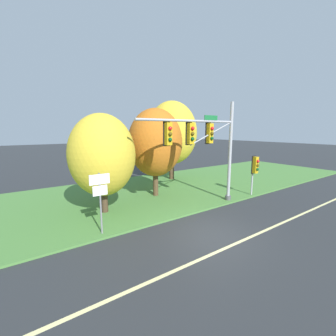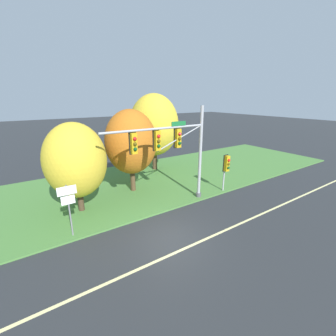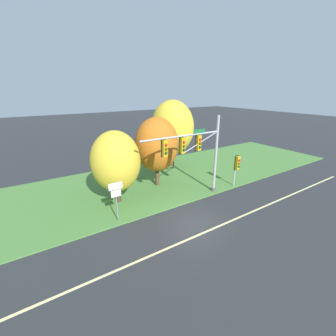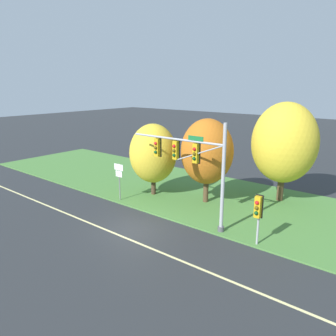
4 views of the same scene
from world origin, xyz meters
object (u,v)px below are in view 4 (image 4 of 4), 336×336
(pedestrian_signal_near_kerb, at_px, (258,210))
(tree_behind_signpost, at_px, (284,143))
(route_sign_post, at_px, (119,175))
(traffic_signal_mast, at_px, (192,160))
(tree_left_of_mast, at_px, (207,152))
(tree_nearest_road, at_px, (153,153))

(pedestrian_signal_near_kerb, distance_m, tree_behind_signpost, 8.66)
(route_sign_post, distance_m, tree_behind_signpost, 12.78)
(traffic_signal_mast, distance_m, tree_left_of_mast, 4.10)
(traffic_signal_mast, xyz_separation_m, tree_left_of_mast, (-1.33, 3.87, -0.23))
(tree_behind_signpost, bearing_deg, pedestrian_signal_near_kerb, -78.11)
(traffic_signal_mast, distance_m, tree_behind_signpost, 8.35)
(traffic_signal_mast, height_order, tree_nearest_road, traffic_signal_mast)
(tree_left_of_mast, bearing_deg, pedestrian_signal_near_kerb, -34.93)
(route_sign_post, distance_m, tree_left_of_mast, 6.98)
(tree_nearest_road, relative_size, tree_behind_signpost, 0.77)
(traffic_signal_mast, height_order, pedestrian_signal_near_kerb, traffic_signal_mast)
(tree_nearest_road, bearing_deg, tree_behind_signpost, 30.47)
(tree_left_of_mast, bearing_deg, tree_nearest_road, -164.77)
(pedestrian_signal_near_kerb, height_order, tree_behind_signpost, tree_behind_signpost)
(pedestrian_signal_near_kerb, distance_m, tree_left_of_mast, 7.59)
(tree_nearest_road, bearing_deg, traffic_signal_mast, -25.41)
(pedestrian_signal_near_kerb, distance_m, route_sign_post, 11.49)
(tree_behind_signpost, bearing_deg, tree_nearest_road, -149.53)
(route_sign_post, bearing_deg, traffic_signal_mast, 0.33)
(traffic_signal_mast, xyz_separation_m, tree_nearest_road, (-5.67, 2.69, -0.74))
(tree_behind_signpost, bearing_deg, traffic_signal_mast, -111.05)
(route_sign_post, height_order, tree_nearest_road, tree_nearest_road)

